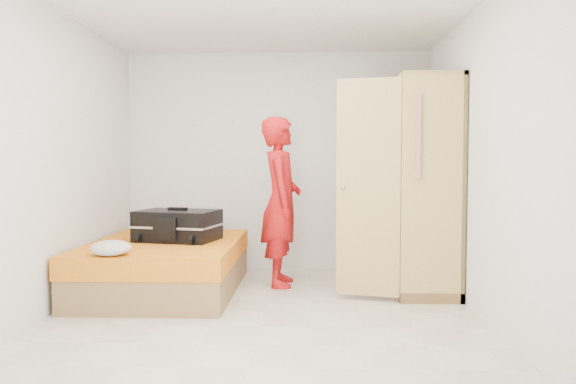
{
  "coord_description": "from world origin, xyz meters",
  "views": [
    {
      "loc": [
        0.37,
        -4.76,
        1.28
      ],
      "look_at": [
        0.18,
        0.61,
        1.0
      ],
      "focal_mm": 35.0,
      "sensor_mm": 36.0,
      "label": 1
    }
  ],
  "objects_px": {
    "bed": "(166,266)",
    "round_cushion": "(111,248)",
    "suitcase": "(178,225)",
    "wardrobe": "(417,191)",
    "person": "(281,201)"
  },
  "relations": [
    {
      "from": "bed",
      "to": "round_cushion",
      "type": "height_order",
      "value": "round_cushion"
    },
    {
      "from": "round_cushion",
      "to": "suitcase",
      "type": "bearing_deg",
      "value": 69.74
    },
    {
      "from": "wardrobe",
      "to": "person",
      "type": "relative_size",
      "value": 1.2
    },
    {
      "from": "wardrobe",
      "to": "round_cushion",
      "type": "relative_size",
      "value": 6.18
    },
    {
      "from": "person",
      "to": "suitcase",
      "type": "bearing_deg",
      "value": 102.53
    },
    {
      "from": "wardrobe",
      "to": "person",
      "type": "bearing_deg",
      "value": 171.89
    },
    {
      "from": "person",
      "to": "round_cushion",
      "type": "relative_size",
      "value": 5.16
    },
    {
      "from": "wardrobe",
      "to": "round_cushion",
      "type": "height_order",
      "value": "wardrobe"
    },
    {
      "from": "suitcase",
      "to": "person",
      "type": "bearing_deg",
      "value": 26.56
    },
    {
      "from": "bed",
      "to": "wardrobe",
      "type": "height_order",
      "value": "wardrobe"
    },
    {
      "from": "round_cushion",
      "to": "person",
      "type": "bearing_deg",
      "value": 40.98
    },
    {
      "from": "wardrobe",
      "to": "suitcase",
      "type": "xyz_separation_m",
      "value": [
        -2.39,
        -0.06,
        -0.35
      ]
    },
    {
      "from": "bed",
      "to": "person",
      "type": "height_order",
      "value": "person"
    },
    {
      "from": "bed",
      "to": "round_cushion",
      "type": "bearing_deg",
      "value": -104.8
    },
    {
      "from": "bed",
      "to": "suitcase",
      "type": "xyz_separation_m",
      "value": [
        0.11,
        0.05,
        0.4
      ]
    }
  ]
}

